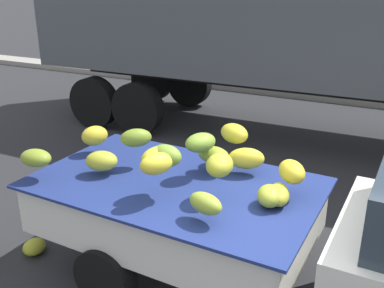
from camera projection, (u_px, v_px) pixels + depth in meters
curb_strip at (369, 100)px, 11.28m from camera, size 80.00×0.80×0.16m
pickup_truck at (380, 252)px, 3.71m from camera, size 5.16×1.92×1.70m
semi_trailer at (339, 7)px, 7.82m from camera, size 12.04×2.80×3.95m
fallen_banana_bunch_near_tailgate at (34, 247)px, 5.18m from camera, size 0.31×0.34×0.17m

